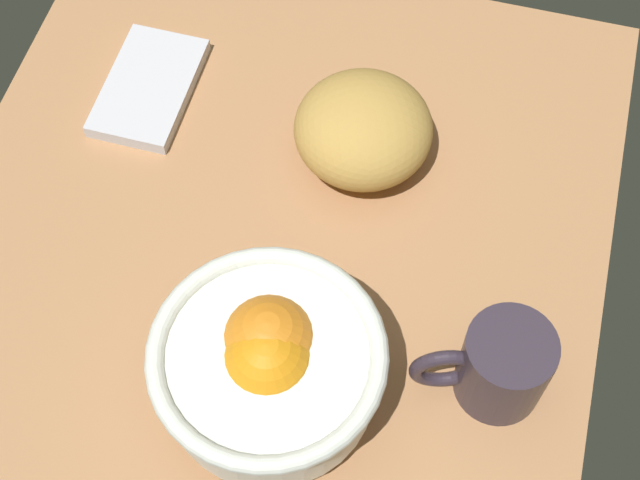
% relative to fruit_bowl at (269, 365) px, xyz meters
% --- Properties ---
extents(ground_plane, '(0.65, 0.63, 0.03)m').
position_rel_fruit_bowl_xyz_m(ground_plane, '(0.18, 0.04, -0.08)').
color(ground_plane, '#B07B4F').
extents(fruit_bowl, '(0.20, 0.20, 0.11)m').
position_rel_fruit_bowl_xyz_m(fruit_bowl, '(0.00, 0.00, 0.00)').
color(fruit_bowl, white).
rests_on(fruit_bowl, ground).
extents(bread_loaf, '(0.19, 0.19, 0.08)m').
position_rel_fruit_bowl_xyz_m(bread_loaf, '(0.27, -0.02, -0.02)').
color(bread_loaf, '#C09345').
rests_on(bread_loaf, ground).
extents(napkin_folded, '(0.14, 0.09, 0.02)m').
position_rel_fruit_bowl_xyz_m(napkin_folded, '(0.29, 0.22, -0.06)').
color(napkin_folded, silver).
rests_on(napkin_folded, ground).
extents(mug, '(0.08, 0.12, 0.09)m').
position_rel_fruit_bowl_xyz_m(mug, '(0.06, -0.18, -0.02)').
color(mug, '#332936').
rests_on(mug, ground).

